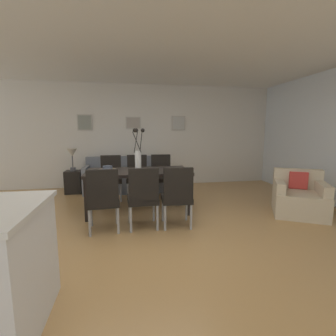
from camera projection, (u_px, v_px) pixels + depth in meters
ground_plane at (150, 235)px, 3.36m from camera, size 9.00×9.00×0.00m
back_wall_panel at (137, 136)px, 6.33m from camera, size 9.00×0.10×2.60m
ceiling_panel at (145, 42)px, 3.35m from camera, size 9.00×7.20×0.08m
dining_table at (138, 175)px, 4.31m from camera, size 1.80×0.89×0.74m
dining_chair_near_left at (103, 197)px, 3.41m from camera, size 0.47×0.47×0.92m
dining_chair_near_right at (111, 175)px, 5.09m from camera, size 0.45×0.45×0.92m
dining_chair_far_left at (143, 195)px, 3.53m from camera, size 0.45×0.45×0.92m
dining_chair_far_right at (137, 174)px, 5.18m from camera, size 0.46×0.46×0.92m
dining_chair_mid_left at (177, 194)px, 3.58m from camera, size 0.47×0.47×0.92m
dining_chair_mid_right at (161, 174)px, 5.26m from camera, size 0.45×0.45×0.92m
centerpiece_vase at (138, 154)px, 4.26m from camera, size 0.21×0.23×0.73m
placemat_near_left at (106, 173)px, 4.01m from camera, size 0.32×0.32×0.01m
bowl_near_left at (106, 171)px, 4.01m from camera, size 0.17×0.17×0.07m
placemat_near_right at (108, 169)px, 4.40m from camera, size 0.32×0.32×0.01m
bowl_near_right at (108, 167)px, 4.40m from camera, size 0.17×0.17×0.07m
sofa at (125, 179)px, 5.89m from camera, size 1.84×0.84×0.80m
side_table at (74, 182)px, 5.64m from camera, size 0.36×0.36×0.52m
table_lamp at (72, 155)px, 5.54m from camera, size 0.22×0.22×0.51m
armchair at (299, 198)px, 4.21m from camera, size 1.09×1.09×0.75m
framed_picture_left at (85, 123)px, 5.99m from camera, size 0.36×0.03×0.39m
framed_picture_center at (133, 123)px, 6.19m from camera, size 0.37×0.03×0.30m
framed_picture_right at (179, 123)px, 6.40m from camera, size 0.35×0.03×0.37m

